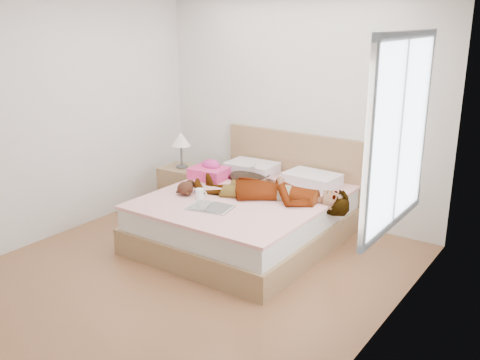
{
  "coord_description": "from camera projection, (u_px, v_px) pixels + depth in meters",
  "views": [
    {
      "loc": [
        2.98,
        -3.42,
        2.3
      ],
      "look_at": [
        0.0,
        0.85,
        0.7
      ],
      "focal_mm": 40.0,
      "sensor_mm": 36.0,
      "label": 1
    }
  ],
  "objects": [
    {
      "name": "ground",
      "position": [
        188.0,
        273.0,
        4.99
      ],
      "size": [
        4.0,
        4.0,
        0.0
      ],
      "primitive_type": "plane",
      "color": "#54311A",
      "rests_on": "ground"
    },
    {
      "name": "woman",
      "position": [
        272.0,
        187.0,
        5.49
      ],
      "size": [
        1.72,
        1.01,
        0.22
      ],
      "primitive_type": "imported",
      "rotation": [
        0.0,
        0.0,
        -1.31
      ],
      "color": "white",
      "rests_on": "bed"
    },
    {
      "name": "hair",
      "position": [
        250.0,
        174.0,
        6.18
      ],
      "size": [
        0.55,
        0.62,
        0.08
      ],
      "primitive_type": "ellipsoid",
      "rotation": [
        0.0,
        0.0,
        -0.26
      ],
      "color": "black",
      "rests_on": "bed"
    },
    {
      "name": "phone",
      "position": [
        253.0,
        165.0,
        6.06
      ],
      "size": [
        0.06,
        0.1,
        0.05
      ],
      "primitive_type": "cube",
      "rotation": [
        0.44,
        0.0,
        0.26
      ],
      "color": "silver",
      "rests_on": "bed"
    },
    {
      "name": "room_shell",
      "position": [
        400.0,
        133.0,
        3.81
      ],
      "size": [
        4.0,
        4.0,
        4.0
      ],
      "color": "white",
      "rests_on": "ground"
    },
    {
      "name": "bed",
      "position": [
        250.0,
        214.0,
        5.72
      ],
      "size": [
        1.8,
        2.08,
        1.0
      ],
      "color": "brown",
      "rests_on": "ground"
    },
    {
      "name": "towel",
      "position": [
        210.0,
        171.0,
        6.13
      ],
      "size": [
        0.44,
        0.37,
        0.21
      ],
      "color": "#FF4583",
      "rests_on": "bed"
    },
    {
      "name": "magazine",
      "position": [
        210.0,
        207.0,
        5.2
      ],
      "size": [
        0.48,
        0.36,
        0.03
      ],
      "color": "silver",
      "rests_on": "bed"
    },
    {
      "name": "coffee_mug",
      "position": [
        200.0,
        194.0,
        5.46
      ],
      "size": [
        0.14,
        0.11,
        0.1
      ],
      "color": "white",
      "rests_on": "bed"
    },
    {
      "name": "plush_toy",
      "position": [
        186.0,
        187.0,
        5.59
      ],
      "size": [
        0.19,
        0.27,
        0.14
      ],
      "color": "black",
      "rests_on": "bed"
    },
    {
      "name": "nightstand",
      "position": [
        182.0,
        186.0,
        6.49
      ],
      "size": [
        0.49,
        0.44,
        0.99
      ],
      "color": "brown",
      "rests_on": "ground"
    }
  ]
}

